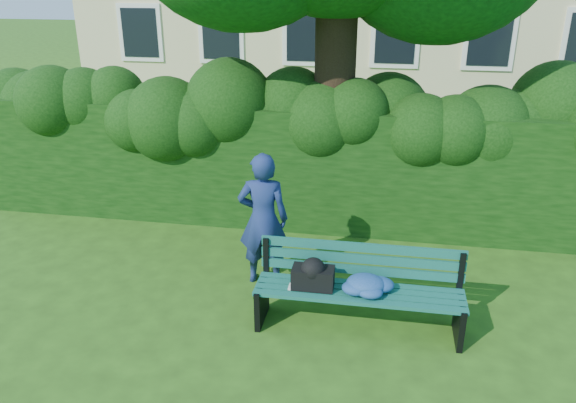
# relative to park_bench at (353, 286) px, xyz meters

# --- Properties ---
(ground) EXTENTS (80.00, 80.00, 0.00)m
(ground) POSITION_rel_park_bench_xyz_m (-0.90, 0.51, -0.50)
(ground) COLOR #294C15
(ground) RESTS_ON ground
(hedge) EXTENTS (10.00, 1.00, 1.80)m
(hedge) POSITION_rel_park_bench_xyz_m (-0.90, 2.71, 0.40)
(hedge) COLOR black
(hedge) RESTS_ON ground
(park_bench) EXTENTS (2.19, 0.57, 0.89)m
(park_bench) POSITION_rel_park_bench_xyz_m (0.00, 0.00, 0.00)
(park_bench) COLOR #0E463D
(park_bench) RESTS_ON ground
(man_reading) EXTENTS (0.65, 0.46, 1.66)m
(man_reading) POSITION_rel_park_bench_xyz_m (-1.15, 0.80, 0.33)
(man_reading) COLOR navy
(man_reading) RESTS_ON ground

